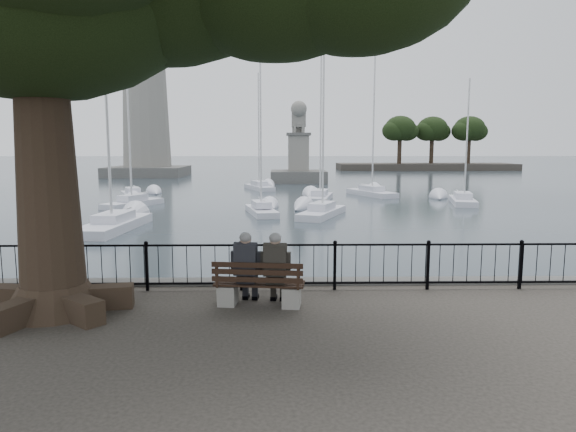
{
  "coord_description": "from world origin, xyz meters",
  "views": [
    {
      "loc": [
        -0.19,
        -8.18,
        3.06
      ],
      "look_at": [
        0.0,
        2.5,
        1.6
      ],
      "focal_mm": 32.0,
      "sensor_mm": 36.0,
      "label": 1
    }
  ],
  "objects_px": {
    "person_right": "(276,271)",
    "lion_monument": "(298,162)",
    "bench": "(259,290)",
    "person_left": "(247,271)",
    "lighthouse": "(145,78)"
  },
  "relations": [
    {
      "from": "person_right",
      "to": "lion_monument",
      "type": "relative_size",
      "value": 0.16
    },
    {
      "from": "bench",
      "to": "lion_monument",
      "type": "bearing_deg",
      "value": 86.96
    },
    {
      "from": "person_left",
      "to": "lighthouse",
      "type": "xyz_separation_m",
      "value": [
        -17.19,
        60.48,
        11.3
      ]
    },
    {
      "from": "bench",
      "to": "lion_monument",
      "type": "xyz_separation_m",
      "value": [
        2.58,
        48.54,
        0.97
      ]
    },
    {
      "from": "lighthouse",
      "to": "lion_monument",
      "type": "distance_m",
      "value": 25.68
    },
    {
      "from": "bench",
      "to": "person_right",
      "type": "height_order",
      "value": "person_right"
    },
    {
      "from": "bench",
      "to": "lion_monument",
      "type": "relative_size",
      "value": 0.2
    },
    {
      "from": "bench",
      "to": "lighthouse",
      "type": "height_order",
      "value": "lighthouse"
    },
    {
      "from": "lighthouse",
      "to": "bench",
      "type": "bearing_deg",
      "value": -73.96
    },
    {
      "from": "bench",
      "to": "lighthouse",
      "type": "distance_m",
      "value": 64.13
    },
    {
      "from": "person_left",
      "to": "lion_monument",
      "type": "xyz_separation_m",
      "value": [
        2.81,
        48.41,
        0.62
      ]
    },
    {
      "from": "lion_monument",
      "to": "lighthouse",
      "type": "bearing_deg",
      "value": 148.89
    },
    {
      "from": "person_left",
      "to": "person_right",
      "type": "relative_size",
      "value": 1.0
    },
    {
      "from": "person_left",
      "to": "lighthouse",
      "type": "distance_m",
      "value": 63.88
    },
    {
      "from": "person_right",
      "to": "lion_monument",
      "type": "distance_m",
      "value": 48.54
    }
  ]
}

